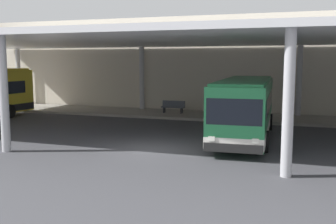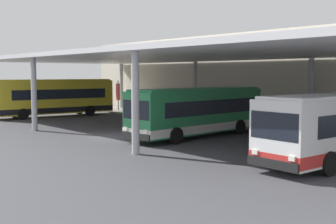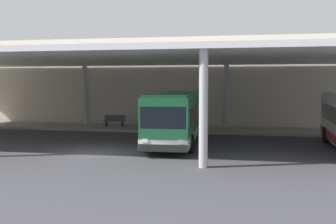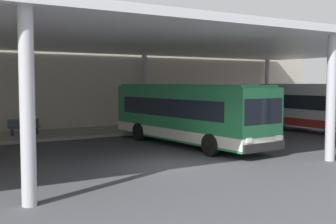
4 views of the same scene
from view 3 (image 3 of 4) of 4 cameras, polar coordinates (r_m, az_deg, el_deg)
name	(u,v)px [view 3 (image 3 of 4)]	position (r m, az deg, el deg)	size (l,w,h in m)	color
ground_plane	(94,153)	(22.65, -10.14, -5.63)	(200.00, 200.00, 0.00)	#47474C
platform_kerb	(148,128)	(33.74, -2.76, -2.25)	(42.00, 4.50, 0.18)	gray
station_building_facade	(157,82)	(36.69, -1.52, 4.14)	(48.00, 1.60, 7.69)	beige
canopy_shelter	(124,59)	(27.56, -6.03, 7.20)	(40.00, 17.00, 5.55)	silver
bus_second_bay	(176,117)	(25.58, 1.09, -0.72)	(3.14, 10.66, 3.17)	#28844C
bench_waiting	(115,121)	(34.56, -7.37, -1.17)	(1.80, 0.45, 0.92)	#4C515B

